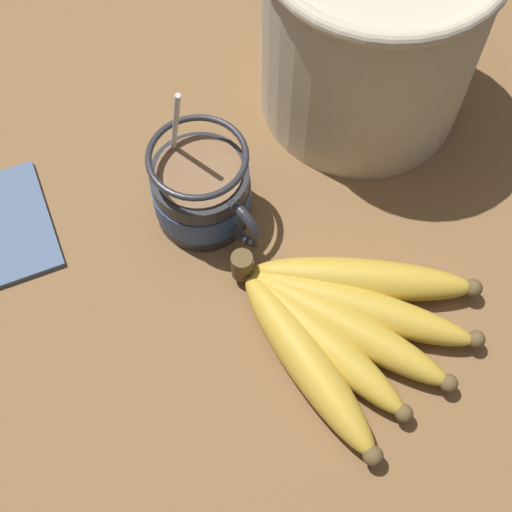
{
  "coord_description": "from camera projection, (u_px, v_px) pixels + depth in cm",
  "views": [
    {
      "loc": [
        25.76,
        -23.89,
        62.99
      ],
      "look_at": [
        4.36,
        -4.11,
        6.72
      ],
      "focal_mm": 50.0,
      "sensor_mm": 36.0,
      "label": 1
    }
  ],
  "objects": [
    {
      "name": "table",
      "position": [
        257.0,
        228.0,
        0.71
      ],
      "size": [
        96.23,
        96.23,
        2.54
      ],
      "color": "brown",
      "rests_on": "ground"
    },
    {
      "name": "coffee_mug",
      "position": [
        202.0,
        191.0,
        0.67
      ],
      "size": [
        13.21,
        9.35,
        16.05
      ],
      "color": "#28282D",
      "rests_on": "table"
    },
    {
      "name": "banana_bunch",
      "position": [
        342.0,
        322.0,
        0.63
      ],
      "size": [
        21.67,
        20.92,
        4.25
      ],
      "color": "brown",
      "rests_on": "table"
    },
    {
      "name": "woven_basket",
      "position": [
        372.0,
        27.0,
        0.68
      ],
      "size": [
        22.02,
        22.02,
        19.9
      ],
      "color": "beige",
      "rests_on": "table"
    },
    {
      "name": "napkin",
      "position": [
        4.0,
        226.0,
        0.69
      ],
      "size": [
        14.96,
        12.73,
        0.6
      ],
      "color": "slate",
      "rests_on": "table"
    }
  ]
}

